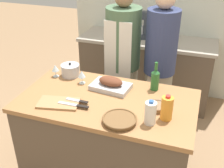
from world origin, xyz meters
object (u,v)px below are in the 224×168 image
at_px(mixing_bowl, 157,106).
at_px(person_cook_guest, 160,61).
at_px(stand_mixer, 142,27).
at_px(wine_glass_right, 82,74).
at_px(juice_jug, 167,108).
at_px(wine_glass_left, 55,68).
at_px(stock_pot, 70,70).
at_px(wine_bottle_green, 155,79).
at_px(cutting_board, 59,103).
at_px(person_cook_aproned, 123,57).
at_px(knife_paring, 78,101).
at_px(milk_jug, 150,113).
at_px(condiment_bottle_short, 173,33).
at_px(condiment_bottle_tall, 132,29).
at_px(wicker_basket, 120,120).
at_px(knife_chef, 74,105).
at_px(roasting_pan, 111,84).

xyz_separation_m(mixing_bowl, person_cook_guest, (-0.13, 0.82, 0.03)).
bearing_deg(stand_mixer, wine_glass_right, -99.69).
relative_size(juice_jug, wine_glass_left, 1.63).
relative_size(wine_glass_right, person_cook_guest, 0.08).
relative_size(stock_pot, wine_bottle_green, 0.68).
height_order(cutting_board, mixing_bowl, mixing_bowl).
bearing_deg(person_cook_aproned, knife_paring, -93.99).
height_order(wine_bottle_green, person_cook_guest, person_cook_guest).
height_order(milk_jug, condiment_bottle_short, condiment_bottle_short).
bearing_deg(stock_pot, mixing_bowl, -18.22).
distance_m(stand_mixer, person_cook_aproned, 0.75).
relative_size(stand_mixer, condiment_bottle_tall, 1.99).
relative_size(wicker_basket, knife_chef, 0.99).
distance_m(wine_glass_left, person_cook_aproned, 0.78).
height_order(milk_jug, wine_bottle_green, wine_bottle_green).
relative_size(stock_pot, wine_glass_right, 1.40).
bearing_deg(condiment_bottle_short, milk_jug, -86.79).
xyz_separation_m(cutting_board, wine_bottle_green, (0.70, 0.50, 0.10)).
height_order(knife_paring, condiment_bottle_short, condiment_bottle_short).
distance_m(roasting_pan, mixing_bowl, 0.50).
distance_m(cutting_board, stand_mixer, 1.79).
relative_size(wine_glass_left, condiment_bottle_tall, 0.71).
xyz_separation_m(wicker_basket, wine_glass_left, (-0.82, 0.51, 0.07)).
xyz_separation_m(cutting_board, mixing_bowl, (0.79, 0.20, 0.01)).
xyz_separation_m(juice_jug, condiment_bottle_short, (-0.21, 1.75, 0.01)).
height_order(condiment_bottle_short, person_cook_aproned, person_cook_aproned).
bearing_deg(knife_paring, wine_glass_left, 137.89).
bearing_deg(wine_glass_left, stock_pot, 25.72).
height_order(mixing_bowl, knife_chef, mixing_bowl).
distance_m(wine_bottle_green, knife_chef, 0.76).
xyz_separation_m(stock_pot, milk_jug, (0.91, -0.51, 0.03)).
relative_size(milk_jug, wine_bottle_green, 0.74).
relative_size(cutting_board, wine_glass_left, 2.93).
height_order(roasting_pan, cutting_board, roasting_pan).
bearing_deg(mixing_bowl, wine_bottle_green, 105.31).
height_order(stock_pot, mixing_bowl, stock_pot).
height_order(wine_glass_right, condiment_bottle_tall, condiment_bottle_tall).
relative_size(roasting_pan, stock_pot, 2.04).
height_order(milk_jug, condiment_bottle_tall, milk_jug).
bearing_deg(juice_jug, milk_jug, -137.00).
bearing_deg(milk_jug, wine_bottle_green, 97.64).
xyz_separation_m(wicker_basket, stand_mixer, (-0.29, 1.84, 0.14)).
bearing_deg(person_cook_aproned, stand_mixer, 89.57).
relative_size(stock_pot, person_cook_guest, 0.11).
bearing_deg(cutting_board, person_cook_guest, 57.17).
height_order(wicker_basket, condiment_bottle_tall, condiment_bottle_tall).
relative_size(wicker_basket, wine_glass_left, 2.09).
xyz_separation_m(roasting_pan, condiment_bottle_short, (0.34, 1.45, 0.06)).
bearing_deg(wicker_basket, wine_glass_right, 137.85).
relative_size(person_cook_aproned, person_cook_guest, 0.99).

